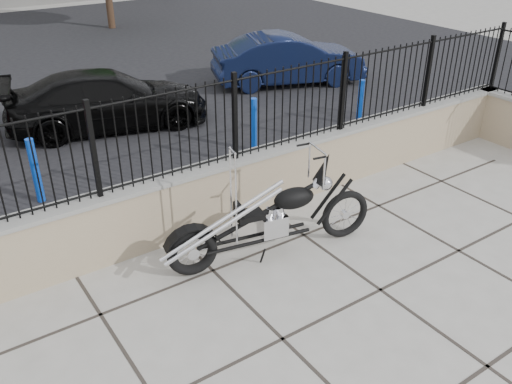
{
  "coord_description": "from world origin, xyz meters",
  "views": [
    {
      "loc": [
        -2.74,
        -3.5,
        4.2
      ],
      "look_at": [
        0.8,
        1.69,
        0.83
      ],
      "focal_mm": 38.0,
      "sensor_mm": 36.0,
      "label": 1
    }
  ],
  "objects": [
    {
      "name": "chopper_motorcycle",
      "position": [
        0.8,
        1.39,
        0.83
      ],
      "size": [
        2.81,
        1.0,
        1.66
      ],
      "primitive_type": null,
      "rotation": [
        0.0,
        0.0,
        -0.19
      ],
      "color": "black",
      "rests_on": "ground_plane"
    },
    {
      "name": "car_black",
      "position": [
        0.78,
        7.1,
        0.59
      ],
      "size": [
        4.35,
        2.55,
        1.18
      ],
      "primitive_type": "imported",
      "rotation": [
        0.0,
        0.0,
        1.34
      ],
      "color": "black",
      "rests_on": "parking_lot"
    },
    {
      "name": "iron_fence",
      "position": [
        0.0,
        2.5,
        1.56
      ],
      "size": [
        14.0,
        0.08,
        1.2
      ],
      "primitive_type": "cube",
      "color": "black",
      "rests_on": "retaining_wall"
    },
    {
      "name": "parking_lot",
      "position": [
        0.0,
        12.5,
        0.0
      ],
      "size": [
        30.0,
        30.0,
        0.0
      ],
      "primitive_type": "plane",
      "color": "black",
      "rests_on": "ground"
    },
    {
      "name": "car_blue",
      "position": [
        5.74,
        7.46,
        0.63
      ],
      "size": [
        4.07,
        2.6,
        1.27
      ],
      "primitive_type": "imported",
      "rotation": [
        0.0,
        0.0,
        1.22
      ],
      "color": "#0E1634",
      "rests_on": "parking_lot"
    },
    {
      "name": "bollard_c",
      "position": [
        5.17,
        4.23,
        0.49
      ],
      "size": [
        0.13,
        0.13,
        0.98
      ],
      "primitive_type": "cylinder",
      "rotation": [
        0.0,
        0.0,
        0.15
      ],
      "color": "#0C4FB5",
      "rests_on": "ground_plane"
    },
    {
      "name": "bollard_a",
      "position": [
        -1.32,
        4.64,
        0.53
      ],
      "size": [
        0.17,
        0.17,
        1.06
      ],
      "primitive_type": "cylinder",
      "rotation": [
        0.0,
        0.0,
        0.38
      ],
      "color": "#0B59AC",
      "rests_on": "ground_plane"
    },
    {
      "name": "bollard_b",
      "position": [
        2.59,
        4.39,
        0.52
      ],
      "size": [
        0.16,
        0.16,
        1.03
      ],
      "primitive_type": "cylinder",
      "rotation": [
        0.0,
        0.0,
        0.41
      ],
      "color": "#0A2FA2",
      "rests_on": "ground_plane"
    },
    {
      "name": "retaining_wall",
      "position": [
        0.0,
        2.5,
        0.48
      ],
      "size": [
        14.0,
        0.36,
        0.96
      ],
      "primitive_type": "cube",
      "color": "gray",
      "rests_on": "ground_plane"
    },
    {
      "name": "ground_plane",
      "position": [
        0.0,
        0.0,
        0.0
      ],
      "size": [
        90.0,
        90.0,
        0.0
      ],
      "primitive_type": "plane",
      "color": "#99968E",
      "rests_on": "ground"
    }
  ]
}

